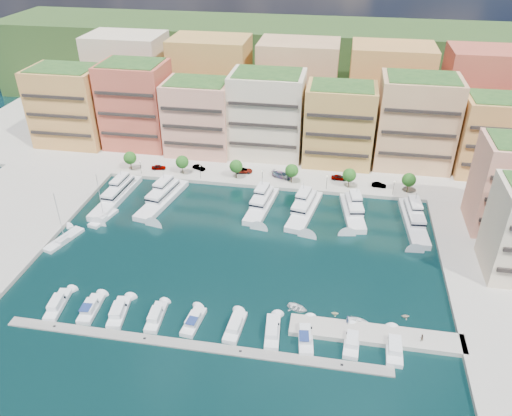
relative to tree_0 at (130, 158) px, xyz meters
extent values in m
plane|color=black|center=(40.00, -33.50, -4.74)|extent=(400.00, 400.00, 0.00)
cube|color=#9E998E|center=(40.00, 28.50, -4.74)|extent=(220.00, 64.00, 2.00)
cube|color=#273D19|center=(40.00, 76.50, -4.74)|extent=(240.00, 40.00, 58.00)
cube|color=gray|center=(37.00, -63.50, -4.74)|extent=(72.00, 2.20, 0.35)
cube|color=#9E998E|center=(70.00, -55.50, -4.74)|extent=(32.00, 5.00, 2.00)
cube|color=#BE8445|center=(-26.00, 16.50, 8.26)|extent=(22.00, 16.00, 24.00)
cube|color=black|center=(-26.00, 8.25, 8.26)|extent=(20.24, 0.50, 0.90)
cube|color=#244E1F|center=(-26.00, 16.50, 20.66)|extent=(19.36, 14.08, 0.80)
cube|color=#C05640|center=(-4.00, 18.50, 9.26)|extent=(20.00, 16.00, 26.00)
cube|color=black|center=(-4.00, 10.25, 9.26)|extent=(18.40, 0.50, 0.90)
cube|color=#244E1F|center=(-4.00, 18.50, 22.66)|extent=(17.60, 14.08, 0.80)
cube|color=tan|center=(17.00, 16.50, 7.26)|extent=(20.00, 15.00, 22.00)
cube|color=black|center=(17.00, 8.75, 7.26)|extent=(18.40, 0.50, 0.90)
cube|color=#244E1F|center=(17.00, 16.50, 18.66)|extent=(17.60, 13.20, 0.80)
cube|color=beige|center=(38.00, 18.50, 8.76)|extent=(22.00, 16.00, 25.00)
cube|color=black|center=(38.00, 10.25, 8.76)|extent=(20.24, 0.50, 0.90)
cube|color=#244E1F|center=(38.00, 18.50, 21.66)|extent=(19.36, 14.08, 0.80)
cube|color=tan|center=(60.00, 16.50, 7.76)|extent=(20.00, 15.00, 23.00)
cube|color=black|center=(60.00, 8.75, 7.76)|extent=(18.40, 0.50, 0.90)
cube|color=#244E1F|center=(60.00, 16.50, 19.66)|extent=(17.60, 13.20, 0.80)
cube|color=#E1AC77|center=(82.00, 18.50, 9.26)|extent=(22.00, 16.00, 26.00)
cube|color=black|center=(82.00, 10.25, 9.26)|extent=(20.24, 0.50, 0.90)
cube|color=#244E1F|center=(82.00, 18.50, 22.66)|extent=(19.36, 14.08, 0.80)
cube|color=#BE8445|center=(104.00, 16.50, 7.26)|extent=(20.00, 15.00, 22.00)
cube|color=black|center=(104.00, 8.75, 7.26)|extent=(18.40, 0.50, 0.90)
cube|color=#244E1F|center=(104.00, 16.50, 18.66)|extent=(17.60, 13.20, 0.80)
cube|color=beige|center=(-15.00, 40.50, 11.26)|extent=(26.00, 18.00, 30.00)
cube|color=tan|center=(15.00, 40.50, 11.26)|extent=(26.00, 18.00, 30.00)
cube|color=#E1AC77|center=(45.00, 40.50, 11.26)|extent=(26.00, 18.00, 30.00)
cube|color=#BE8445|center=(75.00, 40.50, 11.26)|extent=(26.00, 18.00, 30.00)
cube|color=#C05640|center=(105.00, 40.50, 11.26)|extent=(26.00, 18.00, 30.00)
cylinder|color=#473323|center=(0.00, 0.00, -2.24)|extent=(0.24, 0.24, 3.00)
sphere|color=#1E4513|center=(0.00, 0.00, 0.01)|extent=(3.80, 3.80, 3.80)
cylinder|color=#473323|center=(16.00, 0.00, -2.24)|extent=(0.24, 0.24, 3.00)
sphere|color=#1E4513|center=(16.00, 0.00, 0.01)|extent=(3.80, 3.80, 3.80)
cylinder|color=#473323|center=(32.00, 0.00, -2.24)|extent=(0.24, 0.24, 3.00)
sphere|color=#1E4513|center=(32.00, 0.00, 0.01)|extent=(3.80, 3.80, 3.80)
cylinder|color=#473323|center=(48.00, 0.00, -2.24)|extent=(0.24, 0.24, 3.00)
sphere|color=#1E4513|center=(48.00, 0.00, 0.01)|extent=(3.80, 3.80, 3.80)
cylinder|color=#473323|center=(64.00, 0.00, -2.24)|extent=(0.24, 0.24, 3.00)
sphere|color=#1E4513|center=(64.00, 0.00, 0.01)|extent=(3.80, 3.80, 3.80)
cylinder|color=#473323|center=(80.00, 0.00, -2.24)|extent=(0.24, 0.24, 3.00)
sphere|color=#1E4513|center=(80.00, 0.00, 0.01)|extent=(3.80, 3.80, 3.80)
cylinder|color=black|center=(4.00, -2.30, -1.74)|extent=(0.10, 0.10, 4.00)
sphere|color=#FFF2CC|center=(4.00, -2.30, 0.31)|extent=(0.30, 0.30, 0.30)
cylinder|color=black|center=(22.00, -2.30, -1.74)|extent=(0.10, 0.10, 4.00)
sphere|color=#FFF2CC|center=(22.00, -2.30, 0.31)|extent=(0.30, 0.30, 0.30)
cylinder|color=black|center=(40.00, -2.30, -1.74)|extent=(0.10, 0.10, 4.00)
sphere|color=#FFF2CC|center=(40.00, -2.30, 0.31)|extent=(0.30, 0.30, 0.30)
cylinder|color=black|center=(58.00, -2.30, -1.74)|extent=(0.10, 0.10, 4.00)
sphere|color=#FFF2CC|center=(58.00, -2.30, 0.31)|extent=(0.30, 0.30, 0.30)
cylinder|color=black|center=(76.00, -2.30, -1.74)|extent=(0.10, 0.10, 4.00)
sphere|color=#FFF2CC|center=(76.00, -2.30, 0.31)|extent=(0.30, 0.30, 0.30)
cube|color=silver|center=(2.09, -16.24, -4.39)|extent=(6.01, 23.73, 2.30)
cube|color=silver|center=(2.09, -13.89, -2.34)|extent=(4.45, 13.14, 1.80)
cube|color=black|center=(2.09, -13.89, -2.34)|extent=(4.52, 13.20, 0.55)
cube|color=silver|center=(2.09, -12.01, -0.74)|extent=(3.08, 7.21, 1.40)
cylinder|color=#B2B2B7|center=(2.09, -10.60, 0.86)|extent=(0.14, 0.14, 1.80)
cube|color=silver|center=(14.84, -15.39, -4.39)|extent=(8.72, 22.31, 2.30)
cube|color=silver|center=(14.84, -13.22, -2.34)|extent=(6.09, 12.51, 1.80)
cube|color=black|center=(14.84, -13.22, -2.34)|extent=(6.16, 12.58, 0.55)
cube|color=silver|center=(14.84, -11.47, -0.74)|extent=(4.05, 6.96, 1.40)
cylinder|color=#B2B2B7|center=(14.84, -10.17, 0.86)|extent=(0.14, 0.14, 1.80)
cube|color=black|center=(14.84, -15.39, -4.84)|extent=(8.78, 22.37, 0.35)
cube|color=silver|center=(41.67, -13.84, -4.39)|extent=(6.95, 19.12, 2.30)
cube|color=silver|center=(41.67, -11.98, -2.34)|extent=(5.06, 10.68, 1.80)
cube|color=black|center=(41.67, -11.98, -2.34)|extent=(5.12, 10.74, 0.55)
cube|color=silver|center=(41.67, -10.48, -0.74)|extent=(3.46, 5.91, 1.40)
cylinder|color=#B2B2B7|center=(41.67, -9.36, 0.86)|extent=(0.14, 0.14, 1.80)
cube|color=silver|center=(53.06, -14.57, -4.39)|extent=(8.35, 20.67, 2.30)
cube|color=silver|center=(53.06, -12.56, -2.34)|extent=(5.85, 11.60, 1.80)
cube|color=black|center=(53.06, -12.56, -2.34)|extent=(5.92, 11.67, 0.55)
cube|color=silver|center=(53.06, -10.95, -0.74)|extent=(3.90, 6.46, 1.40)
cylinder|color=#B2B2B7|center=(53.06, -9.74, 0.86)|extent=(0.14, 0.14, 1.80)
cube|color=black|center=(53.06, -14.57, -4.84)|extent=(8.41, 20.73, 0.35)
cube|color=silver|center=(65.35, -13.28, -4.39)|extent=(7.10, 18.04, 2.30)
cube|color=silver|center=(65.35, -11.53, -2.34)|extent=(5.08, 10.11, 1.80)
cube|color=black|center=(65.35, -11.53, -2.34)|extent=(5.15, 10.18, 0.55)
cube|color=silver|center=(65.35, -10.12, -0.74)|extent=(3.43, 5.62, 1.40)
cylinder|color=#B2B2B7|center=(65.35, -9.07, 0.86)|extent=(0.14, 0.14, 1.80)
cube|color=silver|center=(80.45, -15.30, -4.39)|extent=(6.09, 21.88, 2.30)
cube|color=silver|center=(80.45, -13.14, -2.34)|extent=(4.53, 12.13, 1.80)
cube|color=black|center=(80.45, -13.14, -2.34)|extent=(4.60, 12.19, 0.55)
cube|color=silver|center=(80.45, -11.41, -0.74)|extent=(3.14, 6.67, 1.40)
cylinder|color=#B2B2B7|center=(80.45, -10.12, 0.86)|extent=(0.14, 0.14, 1.80)
cube|color=silver|center=(7.79, -58.00, -4.49)|extent=(3.58, 9.18, 1.40)
cube|color=silver|center=(7.79, -58.45, -3.19)|extent=(2.47, 4.50, 1.10)
cube|color=black|center=(7.79, -56.66, -3.44)|extent=(1.82, 0.32, 0.55)
cube|color=silver|center=(14.81, -58.00, -4.49)|extent=(3.36, 8.24, 1.40)
cube|color=silver|center=(14.81, -58.40, -3.19)|extent=(2.45, 4.01, 1.10)
cube|color=black|center=(14.81, -56.79, -3.44)|extent=(2.02, 0.24, 0.55)
cube|color=navy|center=(14.81, -59.45, -2.59)|extent=(2.13, 2.55, 0.12)
cube|color=silver|center=(20.68, -58.00, -4.49)|extent=(3.87, 8.79, 1.40)
cube|color=silver|center=(20.68, -58.43, -3.19)|extent=(2.68, 4.33, 1.10)
cube|color=black|center=(20.68, -56.72, -3.44)|extent=(1.99, 0.36, 0.55)
cube|color=silver|center=(28.28, -58.00, -4.49)|extent=(2.98, 8.17, 1.40)
cube|color=silver|center=(28.28, -58.40, -3.19)|extent=(2.18, 3.97, 1.10)
cube|color=black|center=(28.28, -56.79, -3.44)|extent=(1.82, 0.20, 0.55)
cube|color=silver|center=(35.77, -58.00, -4.49)|extent=(3.38, 7.85, 1.40)
cube|color=silver|center=(35.77, -58.38, -3.19)|extent=(2.39, 3.85, 1.10)
cube|color=black|center=(35.77, -56.86, -3.44)|extent=(1.86, 0.30, 0.55)
cube|color=navy|center=(35.77, -59.37, -2.59)|extent=(2.04, 2.46, 0.12)
cube|color=silver|center=(43.88, -58.00, -4.49)|extent=(3.29, 8.23, 1.40)
cube|color=silver|center=(43.88, -58.40, -3.19)|extent=(2.39, 4.01, 1.10)
cube|color=black|center=(43.88, -56.79, -3.44)|extent=(1.96, 0.24, 0.55)
cube|color=silver|center=(51.02, -58.00, -4.49)|extent=(3.33, 8.89, 1.40)
cube|color=silver|center=(51.02, -58.44, -3.19)|extent=(2.38, 4.33, 1.10)
cube|color=black|center=(51.02, -56.69, -3.44)|extent=(1.88, 0.26, 0.55)
cube|color=silver|center=(57.18, -58.00, -4.49)|extent=(3.63, 9.38, 1.40)
cube|color=silver|center=(57.18, -58.46, -3.19)|extent=(2.50, 4.60, 1.10)
cube|color=black|center=(57.18, -56.63, -3.44)|extent=(1.83, 0.32, 0.55)
cube|color=navy|center=(57.18, -59.65, -2.59)|extent=(2.10, 2.94, 0.12)
cube|color=silver|center=(65.61, -58.00, -4.49)|extent=(3.15, 8.06, 1.40)
cube|color=silver|center=(65.61, -58.40, -3.19)|extent=(2.31, 3.92, 1.10)
cube|color=black|center=(65.61, -56.81, -3.44)|extent=(1.93, 0.21, 0.55)
cube|color=silver|center=(73.13, -58.00, -4.49)|extent=(3.12, 8.90, 1.40)
cube|color=silver|center=(73.13, -58.44, -3.19)|extent=(2.36, 4.30, 1.10)
cube|color=black|center=(73.13, -56.68, -3.44)|extent=(2.06, 0.16, 0.55)
cube|color=silver|center=(2.84, -26.11, -4.54)|extent=(4.73, 9.44, 1.20)
cube|color=silver|center=(2.84, -27.01, -3.64)|extent=(2.10, 2.58, 0.60)
cylinder|color=#B2B2B7|center=(2.84, -25.65, 2.06)|extent=(0.14, 0.14, 12.00)
cylinder|color=#B2B2B7|center=(2.84, -27.47, -2.94)|extent=(1.04, 3.99, 0.10)
cube|color=silver|center=(-2.35, -36.70, -4.54)|extent=(5.86, 11.17, 1.20)
cube|color=silver|center=(-2.35, -37.78, -3.64)|extent=(2.40, 3.08, 0.60)
cylinder|color=#B2B2B7|center=(-2.35, -36.16, 2.06)|extent=(0.14, 0.14, 12.00)
cylinder|color=#B2B2B7|center=(-2.35, -38.32, -2.94)|extent=(1.53, 4.68, 0.10)
imported|color=#F1ECB8|center=(62.33, -50.85, -4.36)|extent=(1.48, 1.28, 0.77)
imported|color=white|center=(66.76, -52.50, -4.29)|extent=(4.69, 3.56, 0.91)
imported|color=beige|center=(75.85, -49.35, -4.31)|extent=(1.83, 1.63, 0.87)
imported|color=white|center=(54.96, -50.67, -4.31)|extent=(4.89, 4.17, 0.86)
imported|color=gray|center=(8.05, 1.40, -3.03)|extent=(4.44, 2.49, 1.43)
imported|color=gray|center=(19.94, 3.25, -3.06)|extent=(4.35, 3.00, 1.36)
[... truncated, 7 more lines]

